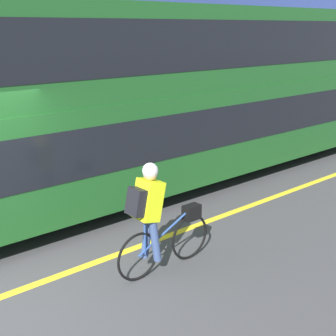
{
  "coord_description": "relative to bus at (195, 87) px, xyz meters",
  "views": [
    {
      "loc": [
        -1.66,
        -5.45,
        3.34
      ],
      "look_at": [
        3.34,
        0.41,
        1.0
      ],
      "focal_mm": 50.0,
      "sensor_mm": 36.0,
      "label": 1
    }
  ],
  "objects": [
    {
      "name": "cyclist_on_bike",
      "position": [
        -3.38,
        -2.79,
        -1.21
      ],
      "size": [
        1.65,
        0.32,
        1.63
      ],
      "color": "black",
      "rests_on": "ground_plane"
    },
    {
      "name": "bus",
      "position": [
        0.0,
        0.0,
        0.0
      ],
      "size": [
        11.86,
        2.51,
        3.73
      ],
      "color": "black",
      "rests_on": "ground_plane"
    },
    {
      "name": "street_sign_post",
      "position": [
        -1.43,
        3.08,
        -0.44
      ],
      "size": [
        0.36,
        0.09,
        2.75
      ],
      "color": "#59595B",
      "rests_on": "sidewalk_curb"
    }
  ]
}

